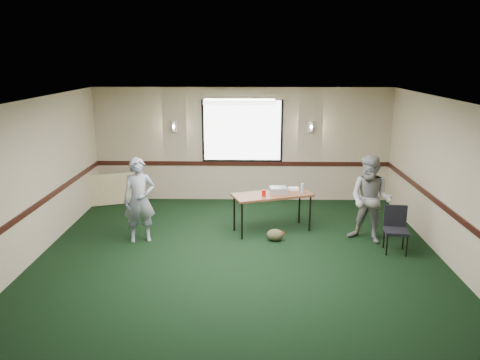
{
  "coord_description": "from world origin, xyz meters",
  "views": [
    {
      "loc": [
        0.16,
        -6.93,
        3.37
      ],
      "look_at": [
        0.0,
        1.3,
        1.2
      ],
      "focal_mm": 35.0,
      "sensor_mm": 36.0,
      "label": 1
    }
  ],
  "objects_px": {
    "conference_chair": "(396,225)",
    "person_right": "(370,199)",
    "person_left": "(139,200)",
    "folding_table": "(272,197)",
    "projector": "(278,190)"
  },
  "relations": [
    {
      "from": "conference_chair",
      "to": "person_right",
      "type": "relative_size",
      "value": 0.5
    },
    {
      "from": "conference_chair",
      "to": "person_left",
      "type": "relative_size",
      "value": 0.51
    },
    {
      "from": "folding_table",
      "to": "conference_chair",
      "type": "relative_size",
      "value": 2.03
    },
    {
      "from": "person_left",
      "to": "person_right",
      "type": "distance_m",
      "value": 4.28
    },
    {
      "from": "folding_table",
      "to": "person_right",
      "type": "relative_size",
      "value": 1.01
    },
    {
      "from": "projector",
      "to": "person_right",
      "type": "relative_size",
      "value": 0.2
    },
    {
      "from": "projector",
      "to": "conference_chair",
      "type": "distance_m",
      "value": 2.3
    },
    {
      "from": "person_left",
      "to": "person_right",
      "type": "relative_size",
      "value": 0.97
    },
    {
      "from": "conference_chair",
      "to": "person_right",
      "type": "height_order",
      "value": "person_right"
    },
    {
      "from": "projector",
      "to": "person_left",
      "type": "bearing_deg",
      "value": -171.19
    },
    {
      "from": "folding_table",
      "to": "conference_chair",
      "type": "xyz_separation_m",
      "value": [
        2.15,
        -0.93,
        -0.24
      ]
    },
    {
      "from": "person_right",
      "to": "conference_chair",
      "type": "bearing_deg",
      "value": -17.52
    },
    {
      "from": "conference_chair",
      "to": "person_left",
      "type": "distance_m",
      "value": 4.67
    },
    {
      "from": "projector",
      "to": "conference_chair",
      "type": "height_order",
      "value": "projector"
    },
    {
      "from": "folding_table",
      "to": "person_right",
      "type": "bearing_deg",
      "value": -34.84
    }
  ]
}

